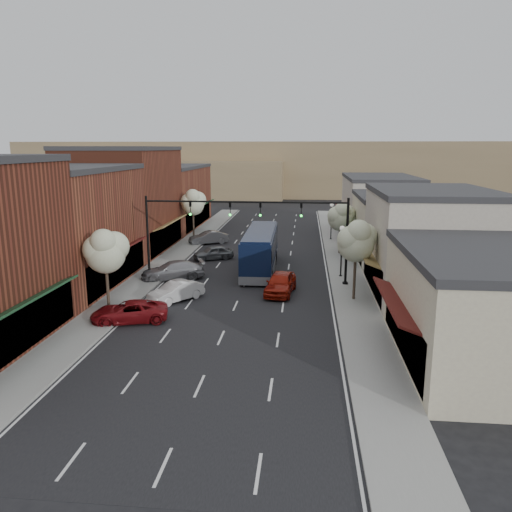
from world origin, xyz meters
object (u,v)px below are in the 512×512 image
(lamp_post_far, at_px, (331,215))
(tree_left_far, at_px, (193,202))
(tree_right_near, at_px, (357,240))
(parked_car_a, at_px, (129,312))
(lamp_post_near, at_px, (342,243))
(parked_car_d, at_px, (213,253))
(signal_mast_right, at_px, (317,228))
(parked_car_c, at_px, (173,270))
(parked_car_b, at_px, (176,291))
(coach_bus, at_px, (260,249))
(tree_right_far, at_px, (341,216))
(red_hatchback, at_px, (281,283))
(parked_car_e, at_px, (209,238))
(signal_mast_left, at_px, (176,226))
(tree_left_near, at_px, (106,250))

(lamp_post_far, bearing_deg, tree_left_far, -172.70)
(tree_right_near, relative_size, parked_car_a, 1.25)
(lamp_post_near, distance_m, parked_car_d, 13.54)
(signal_mast_right, distance_m, parked_car_c, 12.44)
(signal_mast_right, bearing_deg, parked_car_b, -152.18)
(coach_bus, bearing_deg, lamp_post_far, 64.76)
(lamp_post_far, bearing_deg, parked_car_d, -135.78)
(signal_mast_right, distance_m, tree_right_far, 12.27)
(lamp_post_far, distance_m, coach_bus, 17.03)
(lamp_post_far, height_order, parked_car_b, lamp_post_far)
(tree_right_near, relative_size, red_hatchback, 1.24)
(parked_car_c, distance_m, parked_car_d, 7.97)
(lamp_post_far, bearing_deg, parked_car_e, -165.14)
(parked_car_c, height_order, parked_car_e, parked_car_c)
(tree_left_far, distance_m, coach_bus, 16.43)
(tree_right_near, distance_m, red_hatchback, 6.62)
(parked_car_b, bearing_deg, tree_right_near, 42.82)
(signal_mast_left, distance_m, parked_car_a, 10.65)
(tree_right_near, height_order, parked_car_a, tree_right_near)
(signal_mast_right, bearing_deg, parked_car_a, -140.15)
(tree_left_near, bearing_deg, parked_car_b, 35.64)
(signal_mast_left, relative_size, parked_car_c, 1.57)
(signal_mast_right, relative_size, red_hatchback, 1.71)
(signal_mast_left, height_order, coach_bus, signal_mast_left)
(tree_left_far, xyz_separation_m, red_hatchback, (11.23, -20.65, -3.78))
(tree_left_far, relative_size, parked_car_a, 1.28)
(parked_car_d, bearing_deg, lamp_post_far, 108.17)
(signal_mast_left, height_order, parked_car_c, signal_mast_left)
(tree_left_near, relative_size, lamp_post_near, 1.28)
(lamp_post_far, bearing_deg, coach_bus, -114.32)
(signal_mast_right, xyz_separation_m, tree_left_near, (-13.87, -8.05, -0.40))
(coach_bus, bearing_deg, tree_left_near, -126.69)
(parked_car_a, bearing_deg, parked_car_b, 142.31)
(signal_mast_left, distance_m, lamp_post_near, 13.75)
(parked_car_b, height_order, parked_car_e, parked_car_e)
(parked_car_c, distance_m, parked_car_e, 15.68)
(tree_left_far, relative_size, parked_car_d, 1.55)
(tree_right_far, relative_size, tree_left_far, 0.89)
(signal_mast_left, distance_m, coach_bus, 8.31)
(parked_car_b, relative_size, parked_car_e, 0.96)
(coach_bus, relative_size, parked_car_c, 2.28)
(tree_right_far, distance_m, tree_left_far, 17.66)
(parked_car_c, relative_size, parked_car_d, 1.32)
(lamp_post_near, distance_m, coach_bus, 7.37)
(lamp_post_far, xyz_separation_m, red_hatchback, (-4.83, -22.70, -2.18))
(lamp_post_far, relative_size, parked_car_b, 1.04)
(signal_mast_right, relative_size, tree_left_far, 1.34)
(parked_car_a, bearing_deg, lamp_post_far, 138.80)
(signal_mast_right, xyz_separation_m, lamp_post_far, (2.18, 20.00, -1.62))
(tree_right_near, distance_m, lamp_post_far, 24.11)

